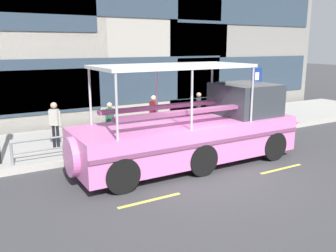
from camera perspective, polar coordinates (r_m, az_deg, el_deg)
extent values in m
plane|color=#3D3D3F|center=(11.20, 6.39, -7.81)|extent=(120.00, 120.00, 0.00)
cube|color=#A8A59E|center=(15.81, -5.73, -1.30)|extent=(32.00, 4.80, 0.18)
cube|color=#B2ADA3|center=(13.66, -1.38, -3.52)|extent=(32.00, 0.18, 0.18)
cube|color=#DBD64C|center=(9.44, -2.89, -11.80)|extent=(1.80, 0.12, 0.01)
cube|color=#DBD64C|center=(12.23, 17.65, -6.55)|extent=(1.80, 0.12, 0.01)
cube|color=#2D3D4C|center=(18.33, -6.89, 7.15)|extent=(12.00, 0.06, 2.36)
cube|color=#2D3D4C|center=(22.82, 12.47, 7.88)|extent=(10.12, 0.06, 2.29)
cube|color=#2D3D4C|center=(22.86, 13.00, 18.34)|extent=(10.12, 0.06, 2.29)
cylinder|color=gray|center=(14.06, 0.35, 0.46)|extent=(11.67, 0.07, 0.07)
cylinder|color=gray|center=(14.15, 0.34, -1.00)|extent=(11.67, 0.06, 0.06)
cylinder|color=gray|center=(12.36, -23.72, -4.17)|extent=(0.09, 0.09, 0.74)
cylinder|color=gray|center=(12.69, -14.99, -3.08)|extent=(0.09, 0.09, 0.74)
cylinder|color=gray|center=(13.30, -6.90, -2.00)|extent=(0.09, 0.09, 0.74)
cylinder|color=gray|center=(14.15, 0.34, -1.00)|extent=(0.09, 0.09, 0.74)
cylinder|color=gray|center=(15.20, 6.67, -0.12)|extent=(0.09, 0.09, 0.74)
cylinder|color=gray|center=(16.42, 12.12, 0.65)|extent=(0.09, 0.09, 0.74)
cylinder|color=gray|center=(17.76, 16.78, 1.30)|extent=(0.09, 0.09, 0.74)
cylinder|color=#4C4F54|center=(17.28, 13.71, 4.46)|extent=(0.08, 0.08, 2.69)
cube|color=navy|center=(17.14, 14.00, 7.74)|extent=(0.60, 0.04, 0.76)
cube|color=white|center=(17.12, 14.05, 7.73)|extent=(0.24, 0.01, 0.36)
cube|color=pink|center=(11.89, 3.11, -2.08)|extent=(7.58, 2.45, 1.20)
cone|color=pink|center=(14.89, 18.22, 0.33)|extent=(1.70, 1.14, 1.14)
cylinder|color=pink|center=(10.39, -14.72, -4.72)|extent=(0.38, 1.14, 1.14)
cube|color=#783F64|center=(10.87, 6.71, -2.77)|extent=(7.58, 0.04, 0.12)
sphere|color=white|center=(15.19, 19.31, 0.69)|extent=(0.22, 0.22, 0.22)
cube|color=#33383D|center=(13.15, 12.21, 4.23)|extent=(1.89, 2.06, 1.11)
cube|color=silver|center=(11.21, 0.79, 9.55)|extent=(4.92, 2.25, 0.10)
cylinder|color=#B2B2B7|center=(13.49, 7.01, 6.04)|extent=(0.07, 0.07, 1.76)
cylinder|color=#B2B2B7|center=(11.86, 13.30, 4.86)|extent=(0.07, 0.07, 1.76)
cylinder|color=#B2B2B7|center=(12.23, -1.83, 5.43)|extent=(0.07, 0.07, 1.76)
cylinder|color=#B2B2B7|center=(10.40, 3.84, 4.10)|extent=(0.07, 0.07, 1.76)
cylinder|color=#B2B2B7|center=(11.32, -12.35, 4.54)|extent=(0.07, 0.07, 1.76)
cylinder|color=#B2B2B7|center=(9.31, -8.22, 2.97)|extent=(0.07, 0.07, 1.76)
cube|color=#783F64|center=(11.87, -0.69, 3.10)|extent=(4.53, 0.28, 0.12)
cube|color=#783F64|center=(10.88, 2.36, 2.19)|extent=(4.53, 0.28, 0.12)
cylinder|color=black|center=(14.52, 10.06, -1.05)|extent=(1.00, 0.28, 1.00)
cylinder|color=black|center=(12.94, 16.48, -3.09)|extent=(1.00, 0.28, 1.00)
cylinder|color=black|center=(12.82, -0.38, -2.70)|extent=(1.00, 0.28, 1.00)
cylinder|color=black|center=(11.01, 5.48, -5.40)|extent=(1.00, 0.28, 1.00)
cylinder|color=black|center=(11.79, -11.67, -4.38)|extent=(1.00, 0.28, 1.00)
cylinder|color=black|center=(9.78, -7.39, -7.83)|extent=(1.00, 0.28, 1.00)
cylinder|color=#47423D|center=(16.82, 4.91, 1.30)|extent=(0.10, 0.10, 0.81)
cylinder|color=#47423D|center=(16.67, 4.84, 1.19)|extent=(0.10, 0.10, 0.81)
cube|color=#38383D|center=(16.62, 4.92, 3.57)|extent=(0.33, 0.34, 0.57)
cylinder|color=#38383D|center=(16.82, 5.01, 3.58)|extent=(0.07, 0.07, 0.51)
cylinder|color=#38383D|center=(16.43, 4.83, 3.36)|extent=(0.07, 0.07, 0.51)
sphere|color=tan|center=(16.56, 4.95, 5.00)|extent=(0.22, 0.22, 0.22)
cylinder|color=#1E2338|center=(15.09, -2.52, 0.09)|extent=(0.11, 0.11, 0.85)
cylinder|color=#1E2338|center=(14.97, -2.08, -0.01)|extent=(0.11, 0.11, 0.85)
cube|color=maroon|center=(14.89, -2.33, 2.78)|extent=(0.26, 0.36, 0.61)
cylinder|color=maroon|center=(15.05, -2.87, 2.76)|extent=(0.07, 0.07, 0.54)
cylinder|color=maroon|center=(14.74, -1.77, 2.56)|extent=(0.07, 0.07, 0.54)
sphere|color=beige|center=(14.82, -2.34, 4.47)|extent=(0.24, 0.24, 0.24)
cylinder|color=#47423D|center=(14.47, -8.99, -0.79)|extent=(0.10, 0.10, 0.77)
cylinder|color=#47423D|center=(14.36, -9.41, -0.91)|extent=(0.10, 0.10, 0.77)
cube|color=#236B47|center=(14.27, -9.29, 1.73)|extent=(0.33, 0.28, 0.55)
cylinder|color=#236B47|center=(14.41, -8.76, 1.75)|extent=(0.07, 0.07, 0.49)
cylinder|color=#236B47|center=(14.14, -9.83, 1.50)|extent=(0.07, 0.07, 0.49)
sphere|color=beige|center=(14.20, -9.35, 3.32)|extent=(0.21, 0.21, 0.21)
cylinder|color=black|center=(13.97, -17.78, -1.58)|extent=(0.11, 0.11, 0.85)
cylinder|color=black|center=(13.88, -17.19, -1.62)|extent=(0.11, 0.11, 0.85)
cube|color=#B7B2A8|center=(13.77, -17.68, 1.34)|extent=(0.36, 0.36, 0.60)
cylinder|color=#B7B2A8|center=(13.89, -18.41, 1.25)|extent=(0.07, 0.07, 0.54)
cylinder|color=#B7B2A8|center=(13.66, -16.93, 1.17)|extent=(0.07, 0.07, 0.54)
sphere|color=tan|center=(13.69, -17.81, 3.15)|extent=(0.23, 0.23, 0.23)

